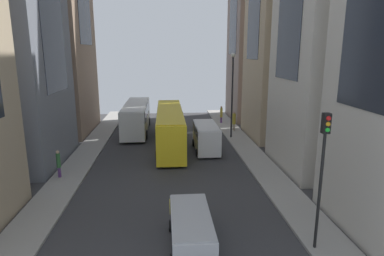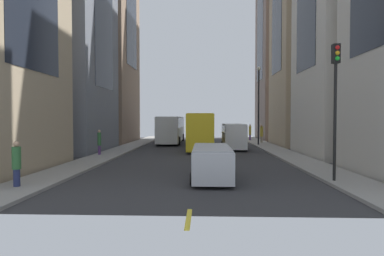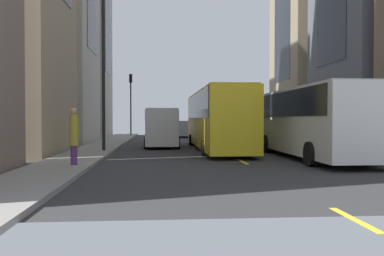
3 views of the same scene
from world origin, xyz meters
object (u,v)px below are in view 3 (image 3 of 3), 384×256
(traffic_light_near_corner, at_px, (131,93))
(pedestrian_waiting_curb, at_px, (300,127))
(streetcar_yellow, at_px, (216,115))
(car_silver_0, at_px, (186,127))
(city_bus_white, at_px, (310,117))
(pedestrian_crossing_mid, at_px, (260,125))
(delivery_van_white, at_px, (162,125))
(pedestrian_crossing_near, at_px, (75,132))
(pedestrian_walking_far, at_px, (74,134))

(traffic_light_near_corner, bearing_deg, pedestrian_waiting_curb, 145.40)
(streetcar_yellow, distance_m, car_silver_0, 17.87)
(city_bus_white, bearing_deg, pedestrian_crossing_mid, -98.77)
(traffic_light_near_corner, bearing_deg, car_silver_0, 172.50)
(pedestrian_crossing_mid, bearing_deg, car_silver_0, 4.50)
(pedestrian_crossing_mid, relative_size, traffic_light_near_corner, 0.30)
(streetcar_yellow, bearing_deg, pedestrian_waiting_curb, -134.68)
(pedestrian_waiting_curb, bearing_deg, delivery_van_white, -94.51)
(pedestrian_crossing_near, height_order, pedestrian_walking_far, same)
(streetcar_yellow, xyz_separation_m, pedestrian_waiting_curb, (-8.29, -8.38, -0.87))
(pedestrian_crossing_near, bearing_deg, city_bus_white, -80.76)
(streetcar_yellow, bearing_deg, city_bus_white, 122.66)
(pedestrian_walking_far, bearing_deg, traffic_light_near_corner, 170.49)
(city_bus_white, relative_size, pedestrian_crossing_near, 5.12)
(pedestrian_waiting_curb, bearing_deg, traffic_light_near_corner, -156.75)
(city_bus_white, height_order, pedestrian_walking_far, city_bus_white)
(traffic_light_near_corner, bearing_deg, delivery_van_white, 101.00)
(pedestrian_waiting_curb, bearing_deg, city_bus_white, -49.55)
(city_bus_white, distance_m, car_silver_0, 24.20)
(pedestrian_walking_far, height_order, traffic_light_near_corner, traffic_light_near_corner)
(city_bus_white, height_order, pedestrian_crossing_near, city_bus_white)
(pedestrian_crossing_mid, distance_m, traffic_light_near_corner, 14.87)
(pedestrian_walking_far, bearing_deg, pedestrian_crossing_mid, 144.85)
(city_bus_white, relative_size, pedestrian_walking_far, 5.12)
(city_bus_white, bearing_deg, car_silver_0, -79.28)
(pedestrian_crossing_near, relative_size, traffic_light_near_corner, 0.34)
(car_silver_0, relative_size, pedestrian_waiting_curb, 2.35)
(delivery_van_white, height_order, pedestrian_walking_far, delivery_van_white)
(car_silver_0, bearing_deg, delivery_van_white, 80.33)
(city_bus_white, xyz_separation_m, car_silver_0, (4.50, -23.76, -1.01))
(delivery_van_white, distance_m, pedestrian_crossing_near, 8.58)
(delivery_van_white, bearing_deg, traffic_light_near_corner, -79.00)
(delivery_van_white, relative_size, traffic_light_near_corner, 0.83)
(car_silver_0, relative_size, traffic_light_near_corner, 0.74)
(car_silver_0, xyz_separation_m, pedestrian_waiting_curb, (-8.98, 9.44, 0.25))
(streetcar_yellow, distance_m, pedestrian_crossing_near, 9.20)
(streetcar_yellow, bearing_deg, pedestrian_crossing_mid, -111.11)
(city_bus_white, height_order, traffic_light_near_corner, traffic_light_near_corner)
(streetcar_yellow, bearing_deg, car_silver_0, -87.76)
(car_silver_0, height_order, pedestrian_waiting_curb, pedestrian_waiting_curb)
(streetcar_yellow, xyz_separation_m, pedestrian_crossing_mid, (-7.86, -20.35, -0.94))
(streetcar_yellow, height_order, pedestrian_waiting_curb, streetcar_yellow)
(streetcar_yellow, relative_size, pedestrian_crossing_mid, 7.19)
(streetcar_yellow, height_order, traffic_light_near_corner, traffic_light_near_corner)
(pedestrian_crossing_mid, height_order, pedestrian_walking_far, pedestrian_walking_far)
(pedestrian_walking_far, bearing_deg, delivery_van_white, 154.69)
(delivery_van_white, xyz_separation_m, pedestrian_crossing_mid, (-11.20, -18.06, -0.32))
(streetcar_yellow, bearing_deg, pedestrian_walking_far, 54.27)
(delivery_van_white, distance_m, traffic_light_near_corner, 16.89)
(pedestrian_crossing_near, height_order, pedestrian_waiting_curb, pedestrian_crossing_near)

